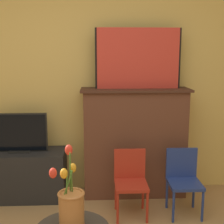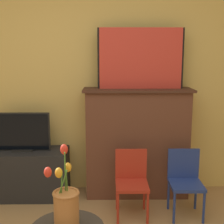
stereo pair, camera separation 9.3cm
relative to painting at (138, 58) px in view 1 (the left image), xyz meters
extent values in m
cube|color=#E0BC66|center=(-0.54, 0.19, -0.15)|extent=(8.00, 0.06, 2.70)
cube|color=brown|center=(-0.03, -0.01, -0.91)|extent=(1.10, 0.33, 1.19)
cube|color=#43271C|center=(-0.03, -0.02, -0.33)|extent=(1.16, 0.37, 0.02)
cube|color=black|center=(0.00, 0.01, 0.00)|extent=(0.90, 0.02, 0.63)
cube|color=red|center=(0.00, -0.01, 0.00)|extent=(0.86, 0.02, 0.63)
cube|color=#232326|center=(-1.25, -0.06, -1.24)|extent=(0.94, 0.40, 0.52)
cube|color=black|center=(-1.25, -0.06, -0.97)|extent=(0.22, 0.12, 0.01)
cube|color=black|center=(-1.25, -0.05, -0.77)|extent=(0.58, 0.02, 0.42)
cube|color=black|center=(-1.25, -0.06, -0.77)|extent=(0.55, 0.02, 0.39)
cylinder|color=#B22D1E|center=(-0.25, -0.65, -1.35)|extent=(0.02, 0.02, 0.30)
cylinder|color=#B22D1E|center=(0.02, -0.65, -1.35)|extent=(0.02, 0.02, 0.30)
cylinder|color=#B22D1E|center=(-0.25, -0.37, -1.35)|extent=(0.02, 0.02, 0.30)
cylinder|color=#B22D1E|center=(0.02, -0.37, -1.35)|extent=(0.02, 0.02, 0.30)
cube|color=#B22D1E|center=(-0.12, -0.51, -1.18)|extent=(0.31, 0.31, 0.03)
cube|color=#B22D1E|center=(-0.12, -0.37, -1.02)|extent=(0.31, 0.02, 0.30)
cylinder|color=navy|center=(0.27, -0.65, -1.35)|extent=(0.02, 0.02, 0.30)
cylinder|color=navy|center=(0.54, -0.65, -1.35)|extent=(0.02, 0.02, 0.30)
cylinder|color=navy|center=(0.27, -0.37, -1.35)|extent=(0.02, 0.02, 0.30)
cylinder|color=navy|center=(0.54, -0.37, -1.35)|extent=(0.02, 0.02, 0.30)
cube|color=navy|center=(0.40, -0.51, -1.18)|extent=(0.31, 0.31, 0.03)
cube|color=navy|center=(0.40, -0.37, -1.02)|extent=(0.31, 0.02, 0.30)
cylinder|color=#AD6B38|center=(-0.59, -1.57, -0.87)|extent=(0.15, 0.15, 0.22)
torus|color=#AD6B38|center=(-0.59, -1.57, -0.75)|extent=(0.16, 0.16, 0.02)
cylinder|color=#477A2D|center=(-0.62, -1.58, -0.72)|extent=(0.08, 0.02, 0.22)
ellipsoid|color=red|center=(-0.69, -1.59, -0.62)|extent=(0.04, 0.04, 0.06)
cylinder|color=#477A2D|center=(-0.62, -1.57, -0.73)|extent=(0.02, 0.01, 0.20)
ellipsoid|color=orange|center=(-0.63, -1.57, -0.63)|extent=(0.04, 0.04, 0.06)
cylinder|color=#477A2D|center=(-0.59, -1.55, -0.72)|extent=(0.01, 0.04, 0.22)
ellipsoid|color=orange|center=(-0.58, -1.52, -0.62)|extent=(0.04, 0.04, 0.06)
cylinder|color=#477A2D|center=(-0.60, -1.55, -0.67)|extent=(0.02, 0.05, 0.33)
ellipsoid|color=red|center=(-0.60, -1.51, -0.51)|extent=(0.05, 0.05, 0.06)
camera|label=1|loc=(-0.43, -3.28, 0.06)|focal=50.00mm
camera|label=2|loc=(-0.34, -3.29, 0.06)|focal=50.00mm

